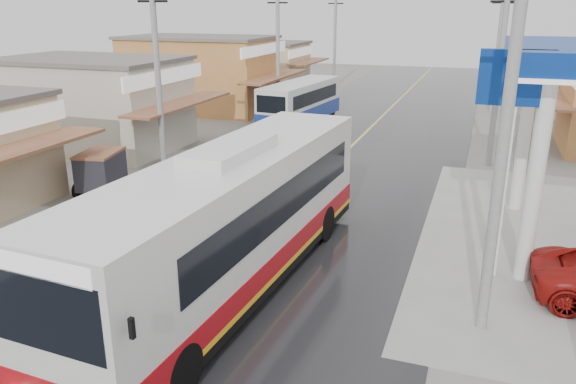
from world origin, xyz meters
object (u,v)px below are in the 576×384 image
second_bus (300,102)px  cyclist (219,179)px  tyre_stack (165,174)px  coach_bus (234,221)px  tricycle_near (100,170)px

second_bus → cyclist: size_ratio=4.01×
cyclist → tyre_stack: bearing=162.8°
cyclist → tyre_stack: cyclist is taller
coach_bus → tricycle_near: (-8.38, 5.46, -0.91)m
coach_bus → cyclist: (-3.80, 6.81, -1.23)m
second_bus → tricycle_near: 16.04m
second_bus → tyre_stack: bearing=-91.8°
coach_bus → second_bus: bearing=107.0°
second_bus → cyclist: bearing=-78.4°
second_bus → tricycle_near: second_bus is taller
cyclist → coach_bus: bearing=-57.6°
cyclist → tricycle_near: bearing=-160.4°
cyclist → tricycle_near: 4.78m
tricycle_near → tyre_stack: tricycle_near is taller
tyre_stack → tricycle_near: bearing=-118.5°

